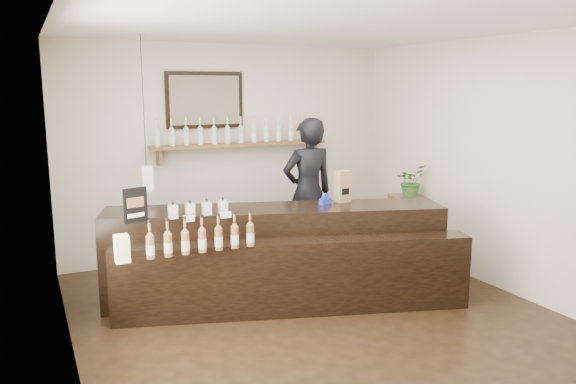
# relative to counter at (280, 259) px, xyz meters

# --- Properties ---
(ground) EXTENTS (5.00, 5.00, 0.00)m
(ground) POSITION_rel_counter_xyz_m (0.16, -0.57, -0.47)
(ground) COLOR black
(ground) RESTS_ON ground
(room_shell) EXTENTS (5.00, 5.00, 5.00)m
(room_shell) POSITION_rel_counter_xyz_m (0.16, -0.57, 1.24)
(room_shell) COLOR beige
(room_shell) RESTS_ON ground
(back_wall_decor) EXTENTS (2.66, 0.96, 1.69)m
(back_wall_decor) POSITION_rel_counter_xyz_m (0.01, 1.81, 1.29)
(back_wall_decor) COLOR brown
(back_wall_decor) RESTS_ON ground
(counter) EXTENTS (3.59, 1.98, 1.16)m
(counter) POSITION_rel_counter_xyz_m (0.00, 0.00, 0.00)
(counter) COLOR black
(counter) RESTS_ON ground
(promo_sign) EXTENTS (0.23, 0.09, 0.33)m
(promo_sign) POSITION_rel_counter_xyz_m (-1.45, 0.07, 0.69)
(promo_sign) COLOR black
(promo_sign) RESTS_ON counter
(paper_bag) EXTENTS (0.17, 0.14, 0.35)m
(paper_bag) POSITION_rel_counter_xyz_m (0.80, 0.08, 0.70)
(paper_bag) COLOR olive
(paper_bag) RESTS_ON counter
(tape_dispenser) EXTENTS (0.15, 0.10, 0.12)m
(tape_dispenser) POSITION_rel_counter_xyz_m (0.56, 0.05, 0.57)
(tape_dispenser) COLOR #1B2CC2
(tape_dispenser) RESTS_ON counter
(side_cabinet) EXTENTS (0.57, 0.67, 0.84)m
(side_cabinet) POSITION_rel_counter_xyz_m (2.16, 0.64, -0.05)
(side_cabinet) COLOR brown
(side_cabinet) RESTS_ON ground
(potted_plant) EXTENTS (0.48, 0.45, 0.42)m
(potted_plant) POSITION_rel_counter_xyz_m (2.16, 0.64, 0.58)
(potted_plant) COLOR #315B24
(potted_plant) RESTS_ON side_cabinet
(shopkeeper) EXTENTS (0.78, 0.51, 2.12)m
(shopkeeper) POSITION_rel_counter_xyz_m (0.84, 0.98, 0.59)
(shopkeeper) COLOR black
(shopkeeper) RESTS_ON ground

